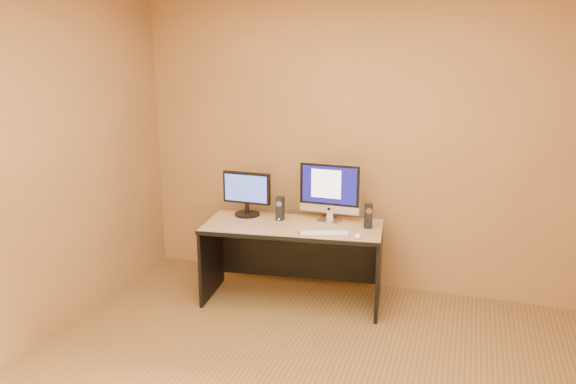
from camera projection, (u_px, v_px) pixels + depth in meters
name	position (u px, v px, depth m)	size (l,w,h in m)	color
walls	(291.00, 200.00, 2.97)	(4.00, 4.00, 2.60)	#9B6E3E
desk	(293.00, 263.00, 4.68)	(1.45, 0.63, 0.67)	tan
imac	(329.00, 192.00, 4.64)	(0.52, 0.19, 0.50)	silver
second_monitor	(247.00, 194.00, 4.82)	(0.43, 0.22, 0.38)	black
speaker_left	(280.00, 209.00, 4.71)	(0.06, 0.07, 0.20)	black
speaker_right	(368.00, 216.00, 4.50)	(0.06, 0.07, 0.20)	black
keyboard	(324.00, 233.00, 4.37)	(0.39, 0.11, 0.02)	silver
mouse	(358.00, 236.00, 4.28)	(0.05, 0.09, 0.03)	white
cable_a	(337.00, 219.00, 4.76)	(0.01, 0.01, 0.20)	black
cable_b	(321.00, 217.00, 4.80)	(0.01, 0.01, 0.16)	black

